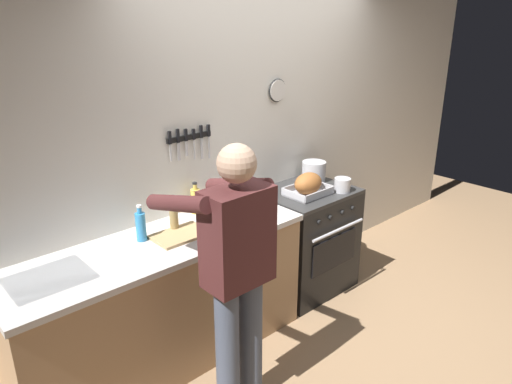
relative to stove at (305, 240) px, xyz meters
name	(u,v)px	position (x,y,z in m)	size (l,w,h in m)	color
ground_plane	(385,350)	(-0.22, -0.99, -0.45)	(8.00, 8.00, 0.00)	#937251
wall_back	(258,140)	(-0.22, 0.36, 0.85)	(6.00, 0.13, 2.60)	white
counter_block	(162,302)	(-1.43, 0.00, 0.01)	(2.03, 0.65, 0.90)	tan
stove	(305,240)	(0.00, 0.00, 0.00)	(0.76, 0.67, 0.90)	black
person_cook	(236,266)	(-1.31, -0.64, 0.50)	(0.51, 0.63, 1.66)	#4C566B
roasting_pan	(308,185)	(-0.07, -0.07, 0.53)	(0.35, 0.26, 0.19)	#B7B7BC
stock_pot	(314,171)	(0.22, 0.13, 0.54)	(0.21, 0.21, 0.17)	#B7B7BC
saucepan	(342,185)	(0.19, -0.21, 0.51)	(0.13, 0.13, 0.11)	#B7B7BC
cutting_board	(180,235)	(-1.26, -0.02, 0.46)	(0.36, 0.24, 0.02)	tan
bottle_soy_sauce	(228,196)	(-0.69, 0.19, 0.53)	(0.06, 0.06, 0.18)	black
bottle_dish_soap	(141,226)	(-1.48, 0.10, 0.55)	(0.07, 0.07, 0.24)	#338CCC
bottle_hot_sauce	(230,201)	(-0.73, 0.11, 0.52)	(0.05, 0.05, 0.17)	red
bottle_cooking_oil	(195,200)	(-0.96, 0.23, 0.55)	(0.07, 0.07, 0.24)	gold
bottle_vinegar	(174,216)	(-1.24, 0.08, 0.55)	(0.06, 0.06, 0.25)	#997F4C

